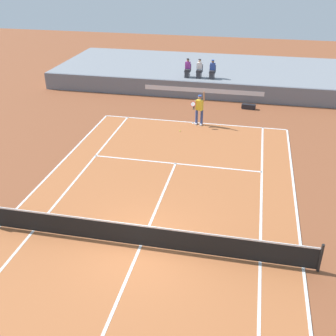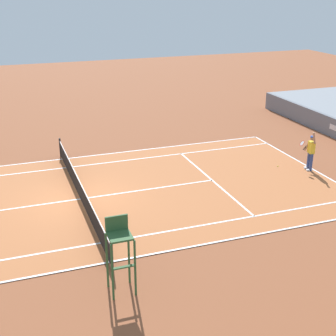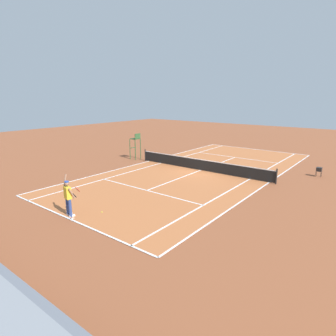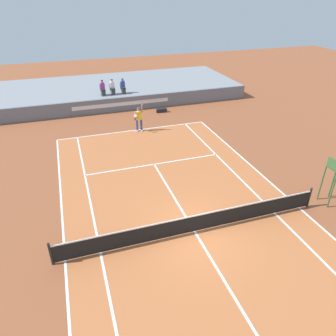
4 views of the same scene
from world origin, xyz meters
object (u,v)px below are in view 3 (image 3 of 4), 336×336
tennis_ball (102,212)px  ball_hopper (319,169)px  tennis_player (68,197)px  umpire_chair (136,143)px

tennis_ball → ball_hopper: bearing=-117.2°
tennis_player → ball_hopper: 17.50m
tennis_player → umpire_chair: (6.76, -11.66, 0.56)m
tennis_ball → umpire_chair: bearing=-53.6°
tennis_player → ball_hopper: (-8.20, -15.45, -0.42)m
umpire_chair → ball_hopper: (-14.96, -3.80, -0.98)m
tennis_ball → umpire_chair: (7.66, -10.40, 1.52)m
tennis_player → tennis_ball: tennis_player is taller
tennis_player → ball_hopper: bearing=-118.0°
tennis_player → umpire_chair: umpire_chair is taller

